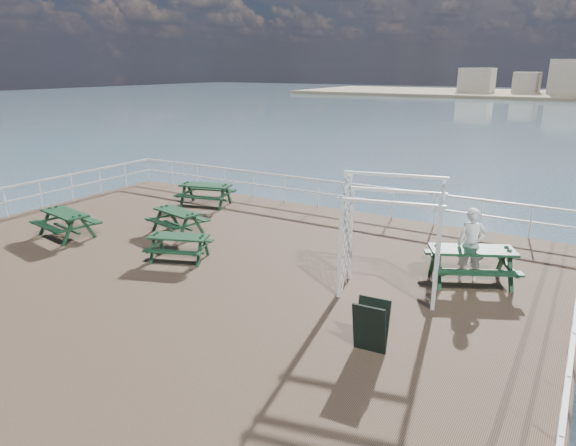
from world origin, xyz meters
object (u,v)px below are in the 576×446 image
Objects in this scene: picnic_table_d at (65,219)px; person at (471,245)px; picnic_table_b at (205,190)px; picnic_table_c at (472,258)px; picnic_table_a at (177,217)px; picnic_table_e at (179,242)px; trellis_arbor at (391,242)px.

person is (11.62, 2.95, 0.34)m from picnic_table_d.
picnic_table_c is at bearing -27.39° from picnic_table_b.
picnic_table_a reaches higher than picnic_table_e.
picnic_table_b is 10.61m from picnic_table_c.
picnic_table_a is 0.86× the size of picnic_table_b.
picnic_table_b reaches higher than picnic_table_e.
picnic_table_c is 12.02m from picnic_table_d.
picnic_table_b is 5.35m from picnic_table_d.
picnic_table_b is 5.78m from picnic_table_e.
picnic_table_b reaches higher than picnic_table_d.
picnic_table_d is 0.73× the size of trellis_arbor.
trellis_arbor is (8.83, -4.03, 0.67)m from picnic_table_b.
picnic_table_b is 1.15× the size of picnic_table_e.
picnic_table_c is (8.96, 0.73, 0.10)m from picnic_table_a.
picnic_table_d is at bearing 173.83° from trellis_arbor.
picnic_table_c reaches higher than picnic_table_e.
picnic_table_a is 0.99× the size of picnic_table_e.
picnic_table_c is at bearing 35.39° from trellis_arbor.
picnic_table_e is (4.44, 0.30, -0.07)m from picnic_table_d.
picnic_table_b is at bearing 140.74° from picnic_table_c.
picnic_table_d reaches higher than picnic_table_e.
picnic_table_a is 1.06× the size of person.
picnic_table_e is 1.06× the size of person.
picnic_table_c is at bearing 17.01° from picnic_table_a.
picnic_table_c is at bearing 23.99° from picnic_table_d.
trellis_arbor is 1.56× the size of person.
picnic_table_b is (-1.38, 3.08, 0.07)m from picnic_table_a.
picnic_table_a is 0.68× the size of trellis_arbor.
picnic_table_a is 8.95m from person.
trellis_arbor reaches higher than picnic_table_b.
picnic_table_a is at bearing 160.18° from trellis_arbor.
trellis_arbor is at bearing -12.24° from picnic_table_e.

